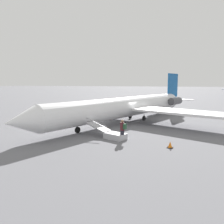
# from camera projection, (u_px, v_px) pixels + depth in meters

# --- Properties ---
(ground_plane) EXTENTS (600.00, 600.00, 0.00)m
(ground_plane) POSITION_uv_depth(u_px,v_px,m) (126.00, 122.00, 26.60)
(ground_plane) COLOR slate
(airplane_main) EXTENTS (28.60, 22.35, 6.26)m
(airplane_main) POSITION_uv_depth(u_px,v_px,m) (130.00, 106.00, 27.03)
(airplane_main) COLOR white
(airplane_main) RESTS_ON ground
(boarding_stairs) EXTENTS (2.28, 4.12, 1.60)m
(boarding_stairs) POSITION_uv_depth(u_px,v_px,m) (112.00, 134.00, 18.76)
(boarding_stairs) COLOR #B2B2B7
(boarding_stairs) RESTS_ON ground
(passenger) EXTENTS (0.43, 0.57, 1.74)m
(passenger) POSITION_uv_depth(u_px,v_px,m) (123.00, 129.00, 17.91)
(passenger) COLOR #23232D
(passenger) RESTS_ON ground
(traffic_cone_near_stairs) EXTENTS (0.44, 0.44, 0.48)m
(traffic_cone_near_stairs) POSITION_uv_depth(u_px,v_px,m) (170.00, 145.00, 15.96)
(traffic_cone_near_stairs) COLOR black
(traffic_cone_near_stairs) RESTS_ON ground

